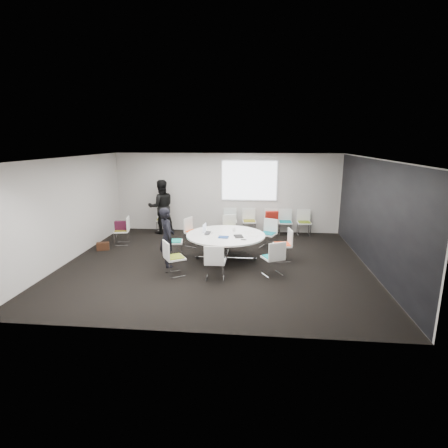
# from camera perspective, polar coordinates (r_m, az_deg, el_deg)

# --- Properties ---
(room_shell) EXTENTS (8.08, 7.08, 2.88)m
(room_shell) POSITION_cam_1_polar(r_m,az_deg,el_deg) (9.09, -0.90, 1.88)
(room_shell) COLOR black
(room_shell) RESTS_ON ground
(conference_table) EXTENTS (2.15, 2.15, 0.73)m
(conference_table) POSITION_cam_1_polar(r_m,az_deg,el_deg) (9.59, 0.29, -2.85)
(conference_table) COLOR silver
(conference_table) RESTS_ON ground
(projection_screen) EXTENTS (1.90, 0.03, 1.35)m
(projection_screen) POSITION_cam_1_polar(r_m,az_deg,el_deg) (12.39, 4.15, 7.08)
(projection_screen) COLOR white
(projection_screen) RESTS_ON room_shell
(chair_ring_a) EXTENTS (0.52, 0.53, 0.88)m
(chair_ring_a) POSITION_cam_1_polar(r_m,az_deg,el_deg) (9.75, 9.55, -4.33)
(chair_ring_a) COLOR silver
(chair_ring_a) RESTS_ON ground
(chair_ring_b) EXTENTS (0.61, 0.60, 0.88)m
(chair_ring_b) POSITION_cam_1_polar(r_m,az_deg,el_deg) (10.81, 7.18, -2.47)
(chair_ring_b) COLOR silver
(chair_ring_b) RESTS_ON ground
(chair_ring_c) EXTENTS (0.60, 0.59, 0.88)m
(chair_ring_c) POSITION_cam_1_polar(r_m,az_deg,el_deg) (11.30, 1.16, -1.66)
(chair_ring_c) COLOR silver
(chair_ring_c) RESTS_ON ground
(chair_ring_d) EXTENTS (0.59, 0.60, 0.88)m
(chair_ring_d) POSITION_cam_1_polar(r_m,az_deg,el_deg) (10.97, -4.97, -2.17)
(chair_ring_d) COLOR silver
(chair_ring_d) RESTS_ON ground
(chair_ring_e) EXTENTS (0.52, 0.53, 0.88)m
(chair_ring_e) POSITION_cam_1_polar(r_m,az_deg,el_deg) (10.01, -8.14, -3.81)
(chair_ring_e) COLOR silver
(chair_ring_e) RESTS_ON ground
(chair_ring_f) EXTENTS (0.62, 0.63, 0.88)m
(chair_ring_f) POSITION_cam_1_polar(r_m,az_deg,el_deg) (8.68, -8.11, -6.54)
(chair_ring_f) COLOR silver
(chair_ring_f) RESTS_ON ground
(chair_ring_g) EXTENTS (0.47, 0.46, 0.88)m
(chair_ring_g) POSITION_cam_1_polar(r_m,az_deg,el_deg) (8.33, -1.51, -7.29)
(chair_ring_g) COLOR silver
(chair_ring_g) RESTS_ON ground
(chair_ring_h) EXTENTS (0.61, 0.61, 0.88)m
(chair_ring_h) POSITION_cam_1_polar(r_m,az_deg,el_deg) (8.68, 7.96, -6.55)
(chair_ring_h) COLOR silver
(chair_ring_h) RESTS_ON ground
(chair_back_a) EXTENTS (0.51, 0.50, 0.88)m
(chair_back_a) POSITION_cam_1_polar(r_m,az_deg,el_deg) (12.41, 1.01, -0.27)
(chair_back_a) COLOR silver
(chair_back_a) RESTS_ON ground
(chair_back_b) EXTENTS (0.50, 0.49, 0.88)m
(chair_back_b) POSITION_cam_1_polar(r_m,az_deg,el_deg) (12.37, 4.13, -0.34)
(chair_back_b) COLOR silver
(chair_back_b) RESTS_ON ground
(chair_back_c) EXTENTS (0.48, 0.47, 0.88)m
(chair_back_c) POSITION_cam_1_polar(r_m,az_deg,el_deg) (12.38, 7.69, -0.42)
(chair_back_c) COLOR silver
(chair_back_c) RESTS_ON ground
(chair_back_d) EXTENTS (0.47, 0.45, 0.88)m
(chair_back_d) POSITION_cam_1_polar(r_m,az_deg,el_deg) (12.40, 9.95, -0.48)
(chair_back_d) COLOR silver
(chair_back_d) RESTS_ON ground
(chair_back_e) EXTENTS (0.47, 0.46, 0.88)m
(chair_back_e) POSITION_cam_1_polar(r_m,az_deg,el_deg) (12.48, 12.90, -0.54)
(chair_back_e) COLOR silver
(chair_back_e) RESTS_ON ground
(chair_spare_left) EXTENTS (0.53, 0.54, 0.88)m
(chair_spare_left) POSITION_cam_1_polar(r_m,az_deg,el_deg) (11.54, -16.23, -1.88)
(chair_spare_left) COLOR silver
(chair_spare_left) RESTS_ON ground
(chair_person_back) EXTENTS (0.51, 0.50, 0.88)m
(chair_person_back) POSITION_cam_1_polar(r_m,az_deg,el_deg) (12.81, -9.89, -0.04)
(chair_person_back) COLOR silver
(chair_person_back) RESTS_ON ground
(person_main) EXTENTS (0.58, 0.67, 1.56)m
(person_main) POSITION_cam_1_polar(r_m,az_deg,el_deg) (9.19, -9.29, -2.14)
(person_main) COLOR black
(person_main) RESTS_ON ground
(person_back) EXTENTS (1.14, 1.03, 1.90)m
(person_back) POSITION_cam_1_polar(r_m,az_deg,el_deg) (12.51, -10.20, 2.79)
(person_back) COLOR black
(person_back) RESTS_ON ground
(laptop) EXTENTS (0.24, 0.36, 0.03)m
(laptop) POSITION_cam_1_polar(r_m,az_deg,el_deg) (9.62, -2.39, -1.49)
(laptop) COLOR #333338
(laptop) RESTS_ON conference_table
(laptop_lid) EXTENTS (0.06, 0.30, 0.22)m
(laptop_lid) POSITION_cam_1_polar(r_m,az_deg,el_deg) (9.72, -3.21, -0.63)
(laptop_lid) COLOR silver
(laptop_lid) RESTS_ON conference_table
(notebook_black) EXTENTS (0.29, 0.34, 0.02)m
(notebook_black) POSITION_cam_1_polar(r_m,az_deg,el_deg) (9.32, 2.38, -2.00)
(notebook_black) COLOR black
(notebook_black) RESTS_ON conference_table
(tablet_folio) EXTENTS (0.27, 0.22, 0.03)m
(tablet_folio) POSITION_cam_1_polar(r_m,az_deg,el_deg) (9.22, -0.09, -2.15)
(tablet_folio) COLOR navy
(tablet_folio) RESTS_ON conference_table
(papers_right) EXTENTS (0.34, 0.27, 0.00)m
(papers_right) POSITION_cam_1_polar(r_m,az_deg,el_deg) (9.77, 3.99, -1.35)
(papers_right) COLOR white
(papers_right) RESTS_ON conference_table
(papers_front) EXTENTS (0.35, 0.28, 0.00)m
(papers_front) POSITION_cam_1_polar(r_m,az_deg,el_deg) (9.45, 4.55, -1.87)
(papers_front) COLOR white
(papers_front) RESTS_ON conference_table
(cup) EXTENTS (0.08, 0.08, 0.09)m
(cup) POSITION_cam_1_polar(r_m,az_deg,el_deg) (9.86, 1.63, -0.92)
(cup) COLOR white
(cup) RESTS_ON conference_table
(phone) EXTENTS (0.15, 0.09, 0.01)m
(phone) POSITION_cam_1_polar(r_m,az_deg,el_deg) (9.04, 3.22, -2.55)
(phone) COLOR black
(phone) RESTS_ON conference_table
(maroon_bag) EXTENTS (0.41, 0.17, 0.28)m
(maroon_bag) POSITION_cam_1_polar(r_m,az_deg,el_deg) (11.46, -16.42, -0.22)
(maroon_bag) COLOR #431126
(maroon_bag) RESTS_ON chair_spare_left
(brown_bag) EXTENTS (0.39, 0.27, 0.24)m
(brown_bag) POSITION_cam_1_polar(r_m,az_deg,el_deg) (11.16, -19.16, -3.45)
(brown_bag) COLOR #351D11
(brown_bag) RESTS_ON ground
(red_jacket) EXTENTS (0.46, 0.25, 0.36)m
(red_jacket) POSITION_cam_1_polar(r_m,az_deg,el_deg) (12.07, 7.80, 1.28)
(red_jacket) COLOR #A51D14
(red_jacket) RESTS_ON chair_back_c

